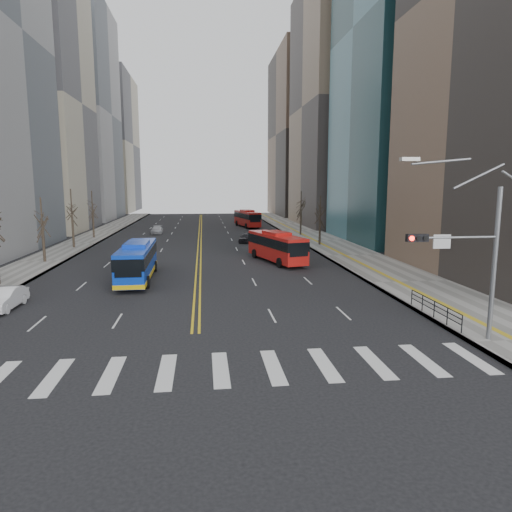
{
  "coord_description": "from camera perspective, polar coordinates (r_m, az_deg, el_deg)",
  "views": [
    {
      "loc": [
        0.53,
        -19.24,
        8.1
      ],
      "look_at": [
        3.91,
        9.81,
        3.51
      ],
      "focal_mm": 32.0,
      "sensor_mm": 36.0,
      "label": 1
    }
  ],
  "objects": [
    {
      "name": "ground",
      "position": [
        20.89,
        -7.79,
        -13.98
      ],
      "size": [
        220.0,
        220.0,
        0.0
      ],
      "primitive_type": "plane",
      "color": "black"
    },
    {
      "name": "pedestrian_railing",
      "position": [
        29.66,
        21.4,
        -5.9
      ],
      "size": [
        0.06,
        6.06,
        1.02
      ],
      "color": "black",
      "rests_on": "sidewalk_right"
    },
    {
      "name": "car_dark_far",
      "position": [
        97.2,
        -0.76,
        4.54
      ],
      "size": [
        2.52,
        4.86,
        1.31
      ],
      "primitive_type": "imported",
      "rotation": [
        0.0,
        0.0,
        0.08
      ],
      "color": "black",
      "rests_on": "ground"
    },
    {
      "name": "centerline",
      "position": [
        74.68,
        -7.01,
        2.64
      ],
      "size": [
        0.55,
        100.0,
        0.01
      ],
      "color": "gold",
      "rests_on": "ground"
    },
    {
      "name": "signal_mast",
      "position": [
        25.24,
        25.08,
        0.69
      ],
      "size": [
        5.37,
        0.37,
        9.39
      ],
      "color": "slate",
      "rests_on": "ground"
    },
    {
      "name": "crosswalk",
      "position": [
        20.88,
        -7.79,
        -13.97
      ],
      "size": [
        26.7,
        4.0,
        0.01
      ],
      "color": "silver",
      "rests_on": "ground"
    },
    {
      "name": "sidewalk_left",
      "position": [
        66.94,
        -21.33,
        1.43
      ],
      "size": [
        5.0,
        130.0,
        0.15
      ],
      "primitive_type": "cube",
      "color": "slate",
      "rests_on": "ground"
    },
    {
      "name": "car_white",
      "position": [
        34.24,
        -28.91,
        -4.67
      ],
      "size": [
        1.63,
        4.35,
        1.42
      ],
      "primitive_type": "imported",
      "rotation": [
        0.0,
        0.0,
        -0.03
      ],
      "color": "silver",
      "rests_on": "ground"
    },
    {
      "name": "red_bus_far",
      "position": [
        87.91,
        -1.11,
        4.85
      ],
      "size": [
        4.34,
        10.63,
        3.31
      ],
      "color": "red",
      "rests_on": "ground"
    },
    {
      "name": "street_trees",
      "position": [
        54.44,
        -14.83,
        5.24
      ],
      "size": [
        35.2,
        47.2,
        7.6
      ],
      "color": "black",
      "rests_on": "ground"
    },
    {
      "name": "blue_bus",
      "position": [
        40.31,
        -14.62,
        -0.49
      ],
      "size": [
        2.74,
        11.15,
        3.26
      ],
      "color": "#0D38C3",
      "rests_on": "ground"
    },
    {
      "name": "office_towers",
      "position": [
        89.16,
        -7.19,
        19.09
      ],
      "size": [
        83.0,
        134.0,
        58.0
      ],
      "color": "gray",
      "rests_on": "ground"
    },
    {
      "name": "sidewalk_right",
      "position": [
        66.93,
        8.11,
        1.95
      ],
      "size": [
        7.0,
        130.0,
        0.15
      ],
      "primitive_type": "cube",
      "color": "slate",
      "rests_on": "ground"
    },
    {
      "name": "car_dark_mid",
      "position": [
        64.46,
        -1.2,
        2.31
      ],
      "size": [
        2.81,
        4.23,
        1.34
      ],
      "primitive_type": "imported",
      "rotation": [
        0.0,
        0.0,
        -0.34
      ],
      "color": "black",
      "rests_on": "ground"
    },
    {
      "name": "car_silver",
      "position": [
        77.67,
        -12.28,
        3.21
      ],
      "size": [
        1.86,
        4.41,
        1.27
      ],
      "primitive_type": "imported",
      "rotation": [
        0.0,
        0.0,
        0.02
      ],
      "color": "#ABABB1",
      "rests_on": "ground"
    },
    {
      "name": "red_bus_near",
      "position": [
        47.97,
        2.56,
        1.38
      ],
      "size": [
        5.04,
        10.38,
        3.24
      ],
      "color": "red",
      "rests_on": "ground"
    }
  ]
}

